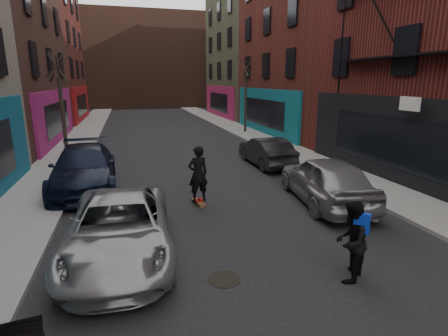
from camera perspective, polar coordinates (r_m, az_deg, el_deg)
sidewalk_left at (r=32.95m, az=-21.30°, el=6.09°), size 2.50×84.00×0.13m
sidewalk_right at (r=34.01m, az=0.26°, el=7.26°), size 2.50×84.00×0.13m
buildings_right at (r=25.00m, az=27.81°, el=21.53°), size 12.00×56.00×16.00m
building_far at (r=58.66m, az=-13.12°, el=16.57°), size 40.00×10.00×14.00m
tree_left_far at (r=20.81m, az=-25.12°, el=10.78°), size 2.00×2.00×6.50m
tree_right_far at (r=28.02m, az=3.55°, el=12.88°), size 2.00×2.00×6.80m
parked_left_far at (r=8.78m, az=-16.71°, el=-9.30°), size 2.64×5.29×1.44m
parked_left_end at (r=14.54m, az=-21.88°, el=-0.02°), size 2.49×5.73×1.64m
parked_right_far at (r=12.43m, az=16.26°, el=-1.81°), size 2.57×5.07×1.66m
parked_right_end at (r=17.44m, az=6.90°, el=2.72°), size 1.53×4.29×1.41m
skateboard at (r=12.05m, az=-4.18°, el=-5.65°), size 0.37×0.83×0.10m
skateboarder at (r=11.75m, az=-4.26°, el=-1.00°), size 0.78×0.59×1.92m
pedestrian at (r=7.84m, az=20.01°, el=-11.19°), size 1.07×1.05×1.74m
manhole at (r=7.80m, az=0.08°, el=-17.67°), size 0.79×0.79×0.01m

